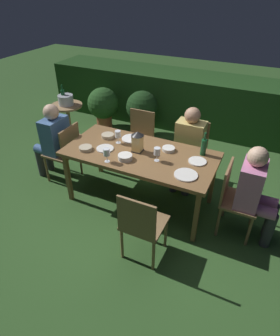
% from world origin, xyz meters
% --- Properties ---
extents(ground_plane, '(16.00, 16.00, 0.00)m').
position_xyz_m(ground_plane, '(0.00, 0.00, 0.00)').
color(ground_plane, '#2D5123').
extents(dining_table, '(1.85, 0.89, 0.76)m').
position_xyz_m(dining_table, '(0.00, 0.00, 0.70)').
color(dining_table, brown).
rests_on(dining_table, ground).
extents(chair_head_far, '(0.40, 0.42, 0.87)m').
position_xyz_m(chair_head_far, '(1.18, 0.00, 0.49)').
color(chair_head_far, brown).
rests_on(chair_head_far, ground).
extents(person_in_pink, '(0.48, 0.38, 1.15)m').
position_xyz_m(person_in_pink, '(1.37, 0.00, 0.64)').
color(person_in_pink, '#C675A3').
rests_on(person_in_pink, ground).
extents(chair_side_right_a, '(0.42, 0.40, 0.87)m').
position_xyz_m(chair_side_right_a, '(-0.42, 0.84, 0.49)').
color(chair_side_right_a, brown).
rests_on(chair_side_right_a, ground).
extents(chair_side_left_b, '(0.42, 0.40, 0.87)m').
position_xyz_m(chair_side_left_b, '(0.42, -0.84, 0.49)').
color(chair_side_left_b, brown).
rests_on(chair_side_left_b, ground).
extents(chair_side_right_b, '(0.42, 0.40, 0.87)m').
position_xyz_m(chair_side_right_b, '(0.42, 0.84, 0.49)').
color(chair_side_right_b, brown).
rests_on(chair_side_right_b, ground).
extents(person_in_mustard, '(0.38, 0.47, 1.15)m').
position_xyz_m(person_in_mustard, '(0.42, 0.64, 0.64)').
color(person_in_mustard, tan).
rests_on(person_in_mustard, ground).
extents(chair_head_near, '(0.40, 0.42, 0.87)m').
position_xyz_m(chair_head_near, '(-1.18, 0.00, 0.49)').
color(chair_head_near, brown).
rests_on(chair_head_near, ground).
extents(person_in_blue, '(0.48, 0.38, 1.15)m').
position_xyz_m(person_in_blue, '(-1.37, 0.00, 0.64)').
color(person_in_blue, '#426699').
rests_on(person_in_blue, ground).
extents(lantern_centerpiece, '(0.15, 0.15, 0.27)m').
position_xyz_m(lantern_centerpiece, '(-0.04, 0.02, 0.90)').
color(lantern_centerpiece, black).
rests_on(lantern_centerpiece, dining_table).
extents(green_bottle_on_table, '(0.07, 0.07, 0.29)m').
position_xyz_m(green_bottle_on_table, '(0.70, 0.28, 0.87)').
color(green_bottle_on_table, '#144723').
rests_on(green_bottle_on_table, dining_table).
extents(wine_glass_a, '(0.08, 0.08, 0.17)m').
position_xyz_m(wine_glass_a, '(-0.36, 0.10, 0.87)').
color(wine_glass_a, silver).
rests_on(wine_glass_a, dining_table).
extents(wine_glass_b, '(0.08, 0.08, 0.17)m').
position_xyz_m(wine_glass_b, '(-0.26, -0.35, 0.87)').
color(wine_glass_b, silver).
rests_on(wine_glass_b, dining_table).
extents(wine_glass_c, '(0.08, 0.08, 0.17)m').
position_xyz_m(wine_glass_c, '(0.25, -0.08, 0.87)').
color(wine_glass_c, silver).
rests_on(wine_glass_c, dining_table).
extents(plate_a, '(0.22, 0.22, 0.01)m').
position_xyz_m(plate_a, '(-0.43, -0.11, 0.76)').
color(plate_a, silver).
rests_on(plate_a, dining_table).
extents(plate_b, '(0.26, 0.26, 0.01)m').
position_xyz_m(plate_b, '(0.65, -0.22, 0.76)').
color(plate_b, silver).
rests_on(plate_b, dining_table).
extents(plate_c, '(0.21, 0.21, 0.01)m').
position_xyz_m(plate_c, '(0.69, 0.10, 0.76)').
color(plate_c, white).
rests_on(plate_c, dining_table).
extents(plate_d, '(0.25, 0.25, 0.01)m').
position_xyz_m(plate_d, '(-0.25, 0.26, 0.76)').
color(plate_d, white).
rests_on(plate_d, dining_table).
extents(bowl_olives, '(0.16, 0.16, 0.04)m').
position_xyz_m(bowl_olives, '(0.29, 0.20, 0.78)').
color(bowl_olives, silver).
rests_on(bowl_olives, dining_table).
extents(bowl_bread, '(0.17, 0.17, 0.05)m').
position_xyz_m(bowl_bread, '(-0.55, 0.17, 0.78)').
color(bowl_bread, '#BCAD8E').
rests_on(bowl_bread, dining_table).
extents(bowl_salad, '(0.16, 0.16, 0.04)m').
position_xyz_m(bowl_salad, '(-0.64, -0.23, 0.78)').
color(bowl_salad, '#BCAD8E').
rests_on(bowl_salad, dining_table).
extents(bowl_dip, '(0.17, 0.17, 0.06)m').
position_xyz_m(bowl_dip, '(-0.09, -0.21, 0.79)').
color(bowl_dip, silver).
rests_on(bowl_dip, dining_table).
extents(side_table, '(0.54, 0.54, 0.67)m').
position_xyz_m(side_table, '(-1.93, 1.05, 0.44)').
color(side_table, '#9E7A51').
rests_on(side_table, ground).
extents(ice_bucket, '(0.26, 0.26, 0.34)m').
position_xyz_m(ice_bucket, '(-1.93, 1.05, 0.76)').
color(ice_bucket, '#B2B7BF').
rests_on(ice_bucket, side_table).
extents(hedge_backdrop, '(6.08, 0.89, 1.00)m').
position_xyz_m(hedge_backdrop, '(0.00, 2.59, 0.50)').
color(hedge_backdrop, '#1E4219').
rests_on(hedge_backdrop, ground).
extents(potted_plant_by_hedge, '(0.60, 0.60, 0.79)m').
position_xyz_m(potted_plant_by_hedge, '(-1.63, 1.76, 0.46)').
color(potted_plant_by_hedge, '#9E5133').
rests_on(potted_plant_by_hedge, ground).
extents(potted_plant_corner, '(0.58, 0.58, 0.84)m').
position_xyz_m(potted_plant_corner, '(-0.82, 1.80, 0.51)').
color(potted_plant_corner, brown).
rests_on(potted_plant_corner, ground).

